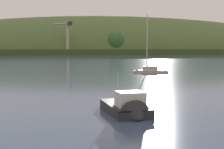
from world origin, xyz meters
The scene contains 4 objects.
far_shoreline_hill centered at (29.41, 263.13, 0.17)m, with size 476.99×92.31×61.53m.
dockside_crane centered at (-4.55, 226.25, 11.24)m, with size 12.18×10.82×23.11m.
sailboat_midwater_white centered at (7.05, 62.42, 0.16)m, with size 7.76×4.32×12.53m.
fishing_boat_moored centered at (-4.75, 24.00, 0.35)m, with size 3.17×6.29×3.88m.
Camera 1 is at (-9.62, 1.03, 4.89)m, focal length 51.99 mm.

